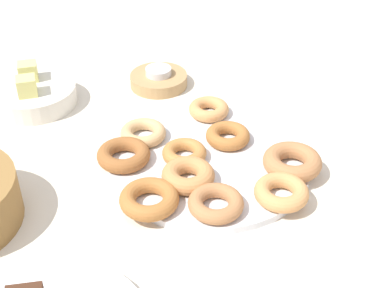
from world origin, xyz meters
TOP-DOWN VIEW (x-y plane):
  - ground_plane at (0.00, 0.00)m, footprint 2.40×2.40m
  - donut_plate at (0.00, 0.00)m, footprint 0.34×0.34m
  - donut_0 at (0.06, 0.12)m, footprint 0.09×0.09m
  - donut_1 at (0.00, 0.04)m, footprint 0.10×0.10m
  - donut_2 at (0.14, 0.00)m, footprint 0.08×0.08m
  - donut_3 at (0.05, -0.03)m, footprint 0.11×0.11m
  - donut_4 at (-0.12, 0.09)m, footprint 0.12×0.12m
  - donut_5 at (-0.10, -0.11)m, footprint 0.09×0.09m
  - donut_6 at (-0.13, -0.01)m, footprint 0.10×0.10m
  - donut_7 at (-0.01, 0.14)m, footprint 0.12×0.12m
  - donut_8 at (-0.06, 0.04)m, footprint 0.12×0.12m
  - donut_9 at (-0.03, -0.13)m, footprint 0.14×0.14m
  - candle_holder at (0.27, 0.10)m, footprint 0.12×0.12m
  - tealight at (0.27, 0.10)m, footprint 0.05×0.05m
  - fruit_bowl at (0.20, 0.35)m, footprint 0.17×0.17m
  - melon_chunk_left at (0.17, 0.35)m, footprint 0.04×0.04m
  - melon_chunk_right at (0.23, 0.36)m, footprint 0.04×0.04m

SIDE VIEW (x-z plane):
  - ground_plane at x=0.00m, z-range 0.00..0.00m
  - donut_plate at x=0.00m, z-range 0.00..0.01m
  - candle_holder at x=0.27m, z-range 0.00..0.03m
  - fruit_bowl at x=0.20m, z-range 0.00..0.04m
  - donut_1 at x=0.00m, z-range 0.01..0.03m
  - donut_0 at x=0.06m, z-range 0.01..0.03m
  - donut_2 at x=0.14m, z-range 0.01..0.04m
  - donut_3 at x=0.05m, z-range 0.01..0.04m
  - donut_6 at x=-0.13m, z-range 0.01..0.04m
  - donut_5 at x=-0.10m, z-range 0.01..0.04m
  - donut_4 at x=-0.12m, z-range 0.01..0.04m
  - donut_7 at x=-0.01m, z-range 0.01..0.04m
  - donut_8 at x=-0.06m, z-range 0.01..0.04m
  - donut_9 at x=-0.03m, z-range 0.01..0.04m
  - tealight at x=0.27m, z-range 0.03..0.04m
  - melon_chunk_left at x=0.17m, z-range 0.04..0.07m
  - melon_chunk_right at x=0.23m, z-range 0.04..0.07m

